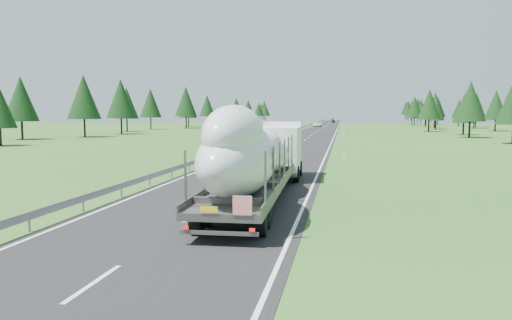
% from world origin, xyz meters
% --- Properties ---
extents(ground, '(400.00, 400.00, 0.00)m').
position_xyz_m(ground, '(0.00, 0.00, 0.00)').
color(ground, '#28511B').
rests_on(ground, ground).
extents(road_surface, '(10.00, 400.00, 0.02)m').
position_xyz_m(road_surface, '(0.00, 100.00, 0.01)').
color(road_surface, black).
rests_on(road_surface, ground).
extents(guardrail, '(0.10, 400.00, 0.76)m').
position_xyz_m(guardrail, '(-5.30, 99.94, 0.60)').
color(guardrail, slate).
rests_on(guardrail, ground).
extents(marker_posts, '(0.13, 350.08, 1.00)m').
position_xyz_m(marker_posts, '(6.50, 155.00, 0.54)').
color(marker_posts, silver).
rests_on(marker_posts, ground).
extents(highway_sign, '(0.08, 0.90, 2.60)m').
position_xyz_m(highway_sign, '(7.20, 80.00, 1.81)').
color(highway_sign, slate).
rests_on(highway_sign, ground).
extents(tree_line_right, '(27.27, 355.08, 12.60)m').
position_xyz_m(tree_line_right, '(40.89, 135.39, 6.99)').
color(tree_line_right, black).
rests_on(tree_line_right, ground).
extents(tree_line_left, '(14.94, 355.41, 12.45)m').
position_xyz_m(tree_line_left, '(-43.73, 146.43, 7.23)').
color(tree_line_left, black).
rests_on(tree_line_left, ground).
extents(boat_truck, '(3.42, 21.14, 4.83)m').
position_xyz_m(boat_truck, '(2.14, 4.07, 2.43)').
color(boat_truck, white).
rests_on(boat_truck, ground).
extents(distant_van, '(2.95, 5.79, 1.57)m').
position_xyz_m(distant_van, '(-2.38, 147.69, 0.78)').
color(distant_van, white).
rests_on(distant_van, ground).
extents(distant_car_dark, '(1.63, 3.96, 1.34)m').
position_xyz_m(distant_car_dark, '(1.44, 219.41, 0.67)').
color(distant_car_dark, black).
rests_on(distant_car_dark, ground).
extents(distant_car_blue, '(2.00, 4.60, 1.47)m').
position_xyz_m(distant_car_blue, '(-0.83, 297.27, 0.73)').
color(distant_car_blue, '#191A48').
rests_on(distant_car_blue, ground).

